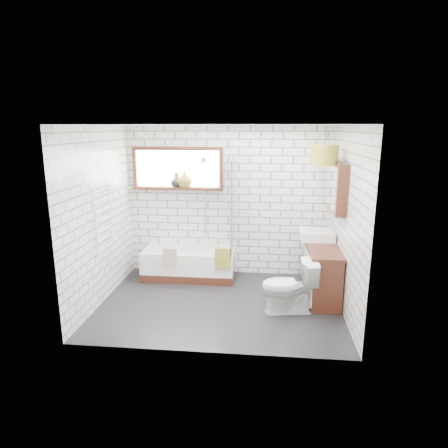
# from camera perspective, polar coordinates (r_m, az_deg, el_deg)

# --- Properties ---
(floor) EXTENTS (3.40, 2.60, 0.01)m
(floor) POSITION_cam_1_polar(r_m,az_deg,el_deg) (5.87, -0.60, -11.28)
(floor) COLOR black
(floor) RESTS_ON ground
(ceiling) EXTENTS (3.40, 2.60, 0.01)m
(ceiling) POSITION_cam_1_polar(r_m,az_deg,el_deg) (5.33, -0.67, 14.01)
(ceiling) COLOR white
(ceiling) RESTS_ON ground
(wall_back) EXTENTS (3.40, 0.01, 2.50)m
(wall_back) POSITION_cam_1_polar(r_m,az_deg,el_deg) (6.74, 0.63, 3.21)
(wall_back) COLOR white
(wall_back) RESTS_ON ground
(wall_front) EXTENTS (3.40, 0.01, 2.50)m
(wall_front) POSITION_cam_1_polar(r_m,az_deg,el_deg) (4.21, -2.67, -3.21)
(wall_front) COLOR white
(wall_front) RESTS_ON ground
(wall_left) EXTENTS (0.01, 2.60, 2.50)m
(wall_left) POSITION_cam_1_polar(r_m,az_deg,el_deg) (5.90, -17.31, 1.09)
(wall_left) COLOR white
(wall_left) RESTS_ON ground
(wall_right) EXTENTS (0.01, 2.60, 2.50)m
(wall_right) POSITION_cam_1_polar(r_m,az_deg,el_deg) (5.54, 17.17, 0.30)
(wall_right) COLOR white
(wall_right) RESTS_ON ground
(window) EXTENTS (1.52, 0.16, 0.68)m
(window) POSITION_cam_1_polar(r_m,az_deg,el_deg) (6.75, -6.67, 7.85)
(window) COLOR #33150E
(window) RESTS_ON wall_back
(towel_radiator) EXTENTS (0.06, 0.52, 1.00)m
(towel_radiator) POSITION_cam_1_polar(r_m,az_deg,el_deg) (5.90, -16.88, 0.60)
(towel_radiator) COLOR white
(towel_radiator) RESTS_ON wall_left
(mirror_cabinet) EXTENTS (0.16, 1.20, 0.70)m
(mirror_cabinet) POSITION_cam_1_polar(r_m,az_deg,el_deg) (6.03, 15.57, 5.33)
(mirror_cabinet) COLOR #33150E
(mirror_cabinet) RESTS_ON wall_right
(shower_riser) EXTENTS (0.02, 0.02, 1.30)m
(shower_riser) POSITION_cam_1_polar(r_m,az_deg,el_deg) (6.72, -2.81, 4.03)
(shower_riser) COLOR silver
(shower_riser) RESTS_ON wall_back
(bathtub) EXTENTS (1.51, 0.67, 0.49)m
(bathtub) POSITION_cam_1_polar(r_m,az_deg,el_deg) (6.76, -5.00, -5.64)
(bathtub) COLOR white
(bathtub) RESTS_ON floor
(shower_screen) EXTENTS (0.02, 0.72, 1.50)m
(shower_screen) POSITION_cam_1_polar(r_m,az_deg,el_deg) (6.40, 1.31, 2.55)
(shower_screen) COLOR white
(shower_screen) RESTS_ON bathtub
(towel_green) EXTENTS (0.24, 0.07, 0.33)m
(towel_green) POSITION_cam_1_polar(r_m,az_deg,el_deg) (6.29, -0.16, -4.92)
(towel_green) COLOR olive
(towel_green) RESTS_ON bathtub
(towel_beige) EXTENTS (0.22, 0.05, 0.28)m
(towel_beige) POSITION_cam_1_polar(r_m,az_deg,el_deg) (6.43, -7.73, -4.63)
(towel_beige) COLOR tan
(towel_beige) RESTS_ON bathtub
(vanity) EXTENTS (0.44, 1.36, 0.78)m
(vanity) POSITION_cam_1_polar(r_m,az_deg,el_deg) (6.18, 13.75, -6.43)
(vanity) COLOR #33150E
(vanity) RESTS_ON floor
(basin) EXTENTS (0.51, 0.45, 0.15)m
(basin) POSITION_cam_1_polar(r_m,az_deg,el_deg) (6.32, 13.09, -1.53)
(basin) COLOR white
(basin) RESTS_ON vanity
(tap) EXTENTS (0.03, 0.03, 0.17)m
(tap) POSITION_cam_1_polar(r_m,az_deg,el_deg) (6.33, 14.56, -1.04)
(tap) COLOR silver
(tap) RESTS_ON vanity
(toilet) EXTENTS (0.53, 0.79, 0.75)m
(toilet) POSITION_cam_1_polar(r_m,az_deg,el_deg) (5.54, 9.21, -8.79)
(toilet) COLOR white
(toilet) RESTS_ON floor
(vase_olive) EXTENTS (0.33, 0.33, 0.26)m
(vase_olive) POSITION_cam_1_polar(r_m,az_deg,el_deg) (6.71, -5.65, 6.23)
(vase_olive) COLOR olive
(vase_olive) RESTS_ON window
(vase_dark) EXTENTS (0.23, 0.23, 0.20)m
(vase_dark) POSITION_cam_1_polar(r_m,az_deg,el_deg) (6.75, -6.83, 5.95)
(vase_dark) COLOR black
(vase_dark) RESTS_ON window
(bottle) EXTENTS (0.09, 0.09, 0.24)m
(bottle) POSITION_cam_1_polar(r_m,az_deg,el_deg) (6.74, -6.79, 6.15)
(bottle) COLOR olive
(bottle) RESTS_ON window
(pendant) EXTENTS (0.38, 0.38, 0.28)m
(pendant) POSITION_cam_1_polar(r_m,az_deg,el_deg) (5.73, 14.14, 9.54)
(pendant) COLOR olive
(pendant) RESTS_ON ceiling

